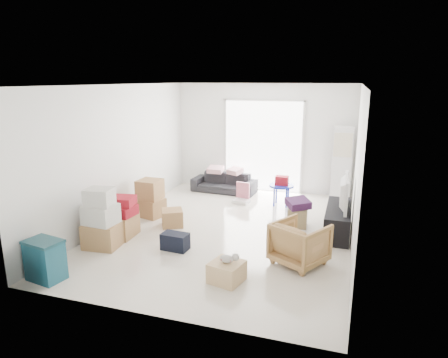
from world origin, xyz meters
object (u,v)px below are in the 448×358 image
television (339,204)px  kids_table (282,184)px  tv_console (338,220)px  ac_tower (342,164)px  ottoman (297,217)px  sofa (224,180)px  storage_bins (45,260)px  armchair (300,241)px  wood_crate (227,272)px

television → kids_table: kids_table is taller
tv_console → ac_tower: bearing=91.3°
ac_tower → kids_table: size_ratio=2.57×
television → ottoman: bearing=79.9°
ac_tower → sofa: ac_tower is taller
ac_tower → storage_bins: 6.57m
ac_tower → sofa: (-2.82, -0.15, -0.56)m
kids_table → armchair: bearing=-74.7°
sofa → television: bearing=-31.0°
ac_tower → wood_crate: bearing=-106.8°
television → storage_bins: (-3.90, -3.13, -0.26)m
tv_console → ottoman: 0.78m
wood_crate → sofa: bearing=108.3°
tv_console → wood_crate: size_ratio=3.42×
tv_console → armchair: armchair is taller
ac_tower → wood_crate: 4.81m
tv_console → storage_bins: size_ratio=2.47×
armchair → kids_table: bearing=-45.5°
sofa → wood_crate: size_ratio=3.75×
tv_console → armchair: size_ratio=1.98×
ac_tower → television: bearing=-88.7°
sofa → armchair: 4.24m
storage_bins → kids_table: bearing=59.9°
armchair → wood_crate: bearing=73.4°
ottoman → wood_crate: 2.60m
ac_tower → wood_crate: (-1.37, -4.55, -0.73)m
ac_tower → television: 2.18m
armchair → kids_table: size_ratio=1.10×
armchair → kids_table: armchair is taller
television → tv_console: bearing=178.6°
tv_console → kids_table: 1.89m
tv_console → television: 0.31m
television → wood_crate: 2.82m
ac_tower → ottoman: 2.27m
television → ottoman: television is taller
armchair → storage_bins: 3.75m
ottoman → ac_tower: bearing=70.7°
television → ac_tower: bearing=-0.1°
sofa → ottoman: sofa is taller
storage_bins → sofa: bearing=78.7°
storage_bins → tv_console: bearing=38.8°
sofa → ottoman: size_ratio=4.43×
tv_console → armchair: bearing=-108.8°
armchair → wood_crate: (-0.91, -0.88, -0.23)m
kids_table → sofa: bearing=157.4°
tv_console → armchair: 1.61m
tv_console → wood_crate: 2.79m
storage_bins → wood_crate: bearing=16.6°
armchair → television: bearing=-79.6°
ac_tower → television: (0.05, -2.16, -0.32)m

